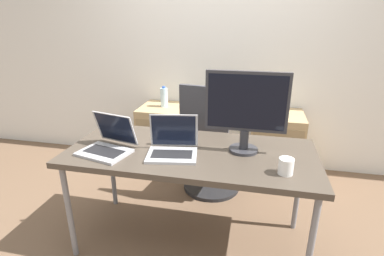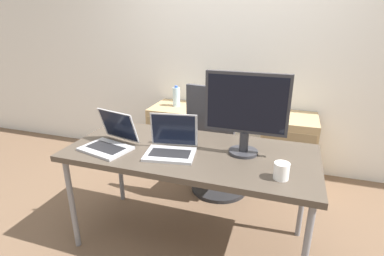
# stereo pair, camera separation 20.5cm
# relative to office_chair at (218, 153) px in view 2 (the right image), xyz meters

# --- Properties ---
(ground_plane) EXTENTS (14.00, 14.00, 0.00)m
(ground_plane) POSITION_rel_office_chair_xyz_m (-0.02, -0.73, -0.42)
(ground_plane) COLOR brown
(wall_back) EXTENTS (10.00, 0.05, 2.60)m
(wall_back) POSITION_rel_office_chair_xyz_m (-0.02, 0.74, 0.88)
(wall_back) COLOR silver
(wall_back) RESTS_ON ground_plane
(desk) EXTENTS (1.71, 0.77, 0.77)m
(desk) POSITION_rel_office_chair_xyz_m (-0.02, -0.73, 0.30)
(desk) COLOR #473D33
(desk) RESTS_ON ground_plane
(office_chair) EXTENTS (0.56, 0.59, 1.10)m
(office_chair) POSITION_rel_office_chair_xyz_m (0.00, 0.00, 0.00)
(office_chair) COLOR #232326
(office_chair) RESTS_ON ground_plane
(cabinet_left) EXTENTS (0.52, 0.51, 0.71)m
(cabinet_left) POSITION_rel_office_chair_xyz_m (-0.59, 0.45, -0.07)
(cabinet_left) COLOR tan
(cabinet_left) RESTS_ON ground_plane
(cabinet_right) EXTENTS (0.52, 0.51, 0.71)m
(cabinet_right) POSITION_rel_office_chair_xyz_m (0.63, 0.45, -0.07)
(cabinet_right) COLOR tan
(cabinet_right) RESTS_ON ground_plane
(water_bottle) EXTENTS (0.08, 0.08, 0.23)m
(water_bottle) POSITION_rel_office_chair_xyz_m (-0.59, 0.45, 0.39)
(water_bottle) COLOR silver
(water_bottle) RESTS_ON cabinet_left
(laptop_left) EXTENTS (0.36, 0.31, 0.26)m
(laptop_left) POSITION_rel_office_chair_xyz_m (-0.13, -0.81, 0.40)
(laptop_left) COLOR #ADADB2
(laptop_left) RESTS_ON desk
(laptop_right) EXTENTS (0.38, 0.38, 0.25)m
(laptop_right) POSITION_rel_office_chair_xyz_m (-0.58, -0.86, 0.40)
(laptop_right) COLOR #ADADB2
(laptop_right) RESTS_ON desk
(monitor) EXTENTS (0.54, 0.20, 0.55)m
(monitor) POSITION_rel_office_chair_xyz_m (0.33, -0.66, 0.65)
(monitor) COLOR #2D2D33
(monitor) RESTS_ON desk
(coffee_cup_white) EXTENTS (0.09, 0.09, 0.10)m
(coffee_cup_white) POSITION_rel_office_chair_xyz_m (0.59, -0.93, 0.40)
(coffee_cup_white) COLOR white
(coffee_cup_white) RESTS_ON desk
(coffee_cup_brown) EXTENTS (0.08, 0.08, 0.12)m
(coffee_cup_brown) POSITION_rel_office_chair_xyz_m (-0.08, -0.59, 0.41)
(coffee_cup_brown) COLOR brown
(coffee_cup_brown) RESTS_ON desk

